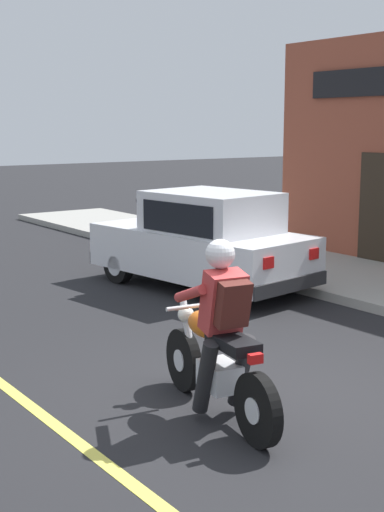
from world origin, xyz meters
name	(u,v)px	position (x,y,z in m)	size (l,w,h in m)	color
ground_plane	(257,401)	(0.00, 0.00, 0.00)	(80.00, 80.00, 0.00)	black
sidewalk_curb	(352,278)	(4.72, 3.00, 0.07)	(2.60, 22.00, 0.14)	#9E9B93
motorcycle_with_rider	(219,344)	(-0.52, -0.06, 0.68)	(0.66, 2.01, 1.62)	black
car_hatchback	(203,242)	(2.43, 4.11, 0.77)	(2.11, 3.96, 1.57)	black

